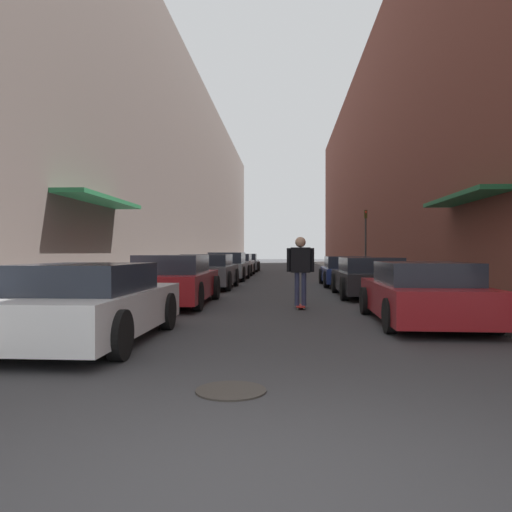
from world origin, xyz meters
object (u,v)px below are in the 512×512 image
Objects in this scene: parked_car_left_5 at (245,263)px; parked_car_right_0 at (422,294)px; parked_car_right_2 at (346,271)px; traffic_light at (366,235)px; skateboarder at (300,264)px; parked_car_left_0 at (90,304)px; parked_car_left_3 at (228,267)px; parked_car_left_1 at (175,280)px; parked_car_left_2 at (208,272)px; parked_car_left_4 at (236,265)px; parked_car_right_1 at (369,277)px; manhole_cover at (231,391)px.

parked_car_right_0 is (5.54, -25.71, -0.05)m from parked_car_left_5.
traffic_light reaches higher than parked_car_right_2.
skateboarder is (3.27, -23.28, 0.45)m from parked_car_left_5.
parked_car_left_5 reaches higher than parked_car_left_0.
parked_car_left_3 is 1.10× the size of parked_car_right_0.
parked_car_left_1 is 22.58m from parked_car_left_5.
traffic_light is (7.29, 8.69, 1.67)m from parked_car_left_2.
parked_car_left_0 is 0.88× the size of parked_car_left_3.
parked_car_left_0 is 14.25m from parked_car_right_2.
parked_car_left_3 reaches higher than parked_car_left_4.
parked_car_right_2 is at bearing -59.65° from parked_car_left_4.
parked_car_left_2 is 0.99× the size of parked_car_right_1.
parked_car_left_4 is 5.63m from parked_car_left_5.
parked_car_right_0 is at bearing -89.54° from parked_car_right_1.
parked_car_left_1 is 1.10× the size of parked_car_right_0.
parked_car_left_2 is at bearing -90.66° from parked_car_left_3.
parked_car_left_5 is 23.51m from skateboarder.
skateboarder is 15.85m from traffic_light.
parked_car_left_3 is 10.90m from parked_car_left_5.
parked_car_left_1 reaches higher than parked_car_right_2.
parked_car_left_2 is at bearing 149.92° from parked_car_right_1.
parked_car_left_1 is 5.91m from parked_car_left_2.
parked_car_left_3 reaches higher than parked_car_left_0.
parked_car_left_5 is (-0.04, 10.90, -0.04)m from parked_car_left_3.
parked_car_left_2 reaches higher than parked_car_right_0.
parked_car_left_0 is at bearing -112.38° from parked_car_right_2.
traffic_light is (7.25, 14.60, 1.68)m from parked_car_left_1.
parked_car_left_4 reaches higher than parked_car_left_0.
parked_car_right_2 is at bearing 90.87° from parked_car_right_0.
parked_car_right_0 is at bearing 23.07° from parked_car_left_0.
parked_car_left_5 is 20.61m from parked_car_right_1.
parked_car_left_1 is at bearing 106.47° from manhole_cover.
parked_car_right_2 is 15.99m from manhole_cover.
parked_car_left_3 is at bearing 104.65° from skateboarder.
manhole_cover is (2.38, -30.61, -0.61)m from parked_car_left_5.
parked_car_left_1 is 1.07× the size of parked_car_right_1.
parked_car_left_3 is at bearing 121.31° from parked_car_right_1.
parked_car_right_2 is 1.21× the size of traffic_light.
skateboarder is (3.33, 4.81, 0.49)m from parked_car_left_0.
parked_car_left_2 reaches higher than parked_car_right_2.
parked_car_left_4 is 7.87m from traffic_light.
parked_car_left_2 is 11.04m from parked_car_left_4.
traffic_light is (4.88, 22.63, 2.31)m from manhole_cover.
manhole_cover is (-3.11, -10.74, -0.59)m from parked_car_right_1.
parked_car_left_2 is 1.04× the size of parked_car_left_5.
parked_car_left_3 is at bearing 96.78° from manhole_cover.
skateboarder reaches higher than parked_car_right_2.
skateboarder is (3.30, -6.61, 0.43)m from parked_car_left_2.
parked_car_left_3 is 1.09× the size of parked_car_right_2.
manhole_cover is (2.44, -24.98, -0.63)m from parked_car_left_4.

